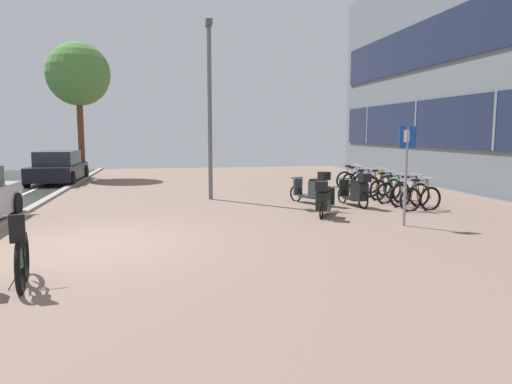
# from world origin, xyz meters

# --- Properties ---
(ground) EXTENTS (21.00, 40.00, 0.13)m
(ground) POSITION_xyz_m (1.43, 0.00, -0.02)
(ground) COLOR #292B24
(bicycle_foreground) EXTENTS (0.60, 1.41, 1.13)m
(bicycle_foreground) POSITION_xyz_m (-0.66, -2.48, 0.40)
(bicycle_foreground) COLOR black
(bicycle_foreground) RESTS_ON ground
(bicycle_rack_00) EXTENTS (1.35, 0.48, 0.97)m
(bicycle_rack_00) POSITION_xyz_m (8.42, 2.56, 0.34)
(bicycle_rack_00) COLOR black
(bicycle_rack_00) RESTS_ON ground
(bicycle_rack_01) EXTENTS (1.38, 0.48, 1.00)m
(bicycle_rack_01) POSITION_xyz_m (8.52, 3.34, 0.35)
(bicycle_rack_01) COLOR black
(bicycle_rack_01) RESTS_ON ground
(bicycle_rack_02) EXTENTS (1.30, 0.50, 0.95)m
(bicycle_rack_02) POSITION_xyz_m (8.37, 4.11, 0.34)
(bicycle_rack_02) COLOR black
(bicycle_rack_02) RESTS_ON ground
(bicycle_rack_03) EXTENTS (1.31, 0.51, 0.97)m
(bicycle_rack_03) POSITION_xyz_m (8.49, 4.88, 0.34)
(bicycle_rack_03) COLOR black
(bicycle_rack_03) RESTS_ON ground
(bicycle_rack_04) EXTENTS (1.28, 0.60, 1.00)m
(bicycle_rack_04) POSITION_xyz_m (8.59, 5.66, 0.35)
(bicycle_rack_04) COLOR black
(bicycle_rack_04) RESTS_ON ground
(bicycle_rack_05) EXTENTS (1.28, 0.48, 0.95)m
(bicycle_rack_05) POSITION_xyz_m (8.42, 6.43, 0.33)
(bicycle_rack_05) COLOR black
(bicycle_rack_05) RESTS_ON ground
(bicycle_rack_06) EXTENTS (1.29, 0.61, 1.00)m
(bicycle_rack_06) POSITION_xyz_m (8.37, 7.20, 0.35)
(bicycle_rack_06) COLOR black
(bicycle_rack_06) RESTS_ON ground
(bicycle_rack_07) EXTENTS (1.36, 0.48, 0.99)m
(bicycle_rack_07) POSITION_xyz_m (8.55, 7.98, 0.35)
(bicycle_rack_07) COLOR black
(bicycle_rack_07) RESTS_ON ground
(scooter_near) EXTENTS (0.96, 1.57, 1.05)m
(scooter_near) POSITION_xyz_m (5.84, 4.26, 0.47)
(scooter_near) COLOR black
(scooter_near) RESTS_ON ground
(scooter_mid) EXTENTS (1.03, 1.58, 0.99)m
(scooter_mid) POSITION_xyz_m (5.47, 2.21, 0.44)
(scooter_mid) COLOR black
(scooter_mid) RESTS_ON ground
(scooter_far) EXTENTS (0.61, 1.71, 1.04)m
(scooter_far) POSITION_xyz_m (6.94, 3.59, 0.47)
(scooter_far) COLOR black
(scooter_far) RESTS_ON ground
(parked_car_far) EXTENTS (1.93, 4.46, 1.38)m
(parked_car_far) POSITION_xyz_m (-3.25, 12.58, 0.66)
(parked_car_far) COLOR black
(parked_car_far) RESTS_ON ground
(parking_sign) EXTENTS (0.40, 0.07, 2.33)m
(parking_sign) POSITION_xyz_m (6.92, 0.63, 1.45)
(parking_sign) COLOR gray
(parking_sign) RESTS_ON ground
(lamp_post) EXTENTS (0.20, 0.52, 5.70)m
(lamp_post) POSITION_xyz_m (2.84, 5.96, 3.17)
(lamp_post) COLOR slate
(lamp_post) RESTS_ON ground
(street_tree) EXTENTS (2.96, 2.96, 6.40)m
(street_tree) POSITION_xyz_m (-2.57, 14.58, 4.88)
(street_tree) COLOR brown
(street_tree) RESTS_ON ground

